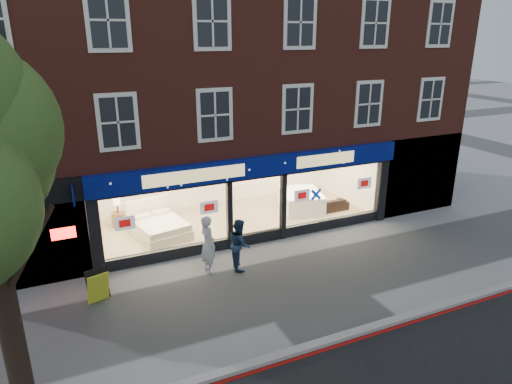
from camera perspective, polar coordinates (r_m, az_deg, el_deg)
ground at (r=14.41m, az=5.20°, el=-11.11°), size 120.00×120.00×0.00m
kerb_line at (r=12.26m, az=12.60°, el=-17.55°), size 60.00×0.10×0.01m
kerb_stone at (r=12.35m, az=12.05°, el=-16.88°), size 60.00×0.25×0.12m
showroom_floor at (r=18.65m, az=-2.67°, el=-3.56°), size 11.00×4.50×0.10m
building at (r=18.79m, az=-5.02°, el=17.34°), size 19.00×8.26×10.30m
display_bed at (r=17.43m, az=-12.04°, el=-4.28°), size 2.15×2.44×1.20m
bedside_table at (r=18.69m, az=-16.80°, el=-3.27°), size 0.56×0.56×0.55m
mattress_stack at (r=19.58m, az=5.66°, el=-1.09°), size 2.04×2.35×0.79m
sofa at (r=19.67m, az=8.99°, el=-1.58°), size 1.77×0.72×0.51m
a_board at (r=13.93m, az=-19.15°, el=-11.07°), size 0.70×0.55×0.95m
pedestrian_grey at (r=14.55m, az=-6.03°, el=-6.53°), size 0.57×0.77×1.93m
pedestrian_blue at (r=14.76m, az=-2.07°, el=-6.52°), size 0.80×0.94×1.70m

